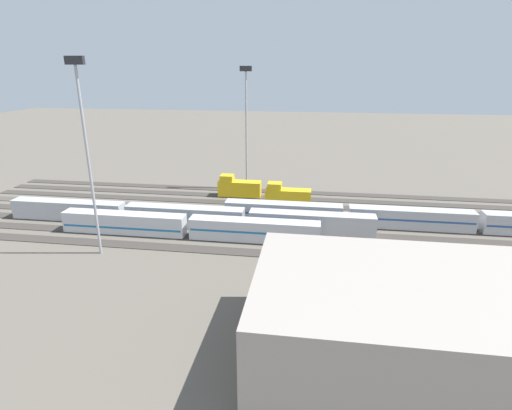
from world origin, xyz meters
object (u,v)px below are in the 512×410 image
object	(u,v)px
train_on_track_4	(411,219)
light_mast_0	(246,114)
maintenance_shed	(451,326)
train_on_track_5	(185,216)
train_on_track_2	(287,196)
train_on_track_6	(188,227)
light_mast_1	(85,137)
train_on_track_1	(239,188)

from	to	relation	value
train_on_track_4	light_mast_0	xyz separation A→B (m)	(35.27, -22.11, 16.50)
maintenance_shed	train_on_track_5	bearing A→B (deg)	-40.73
train_on_track_2	train_on_track_6	size ratio (longest dim) A/B	0.21
train_on_track_5	train_on_track_2	bearing A→B (deg)	-140.95
train_on_track_4	maintenance_shed	bearing A→B (deg)	83.74
train_on_track_4	train_on_track_2	world-z (taller)	train_on_track_2
train_on_track_5	train_on_track_6	bearing A→B (deg)	113.34
train_on_track_6	light_mast_1	world-z (taller)	light_mast_1
train_on_track_6	light_mast_0	distance (m)	36.49
train_on_track_2	train_on_track_5	xyz separation A→B (m)	(18.49, 15.00, -0.14)
train_on_track_1	light_mast_0	world-z (taller)	light_mast_0
light_mast_0	light_mast_1	bearing A→B (deg)	66.60
train_on_track_4	train_on_track_5	world-z (taller)	same
train_on_track_6	light_mast_1	distance (m)	22.89
light_mast_0	light_mast_1	xyz separation A→B (m)	(17.62, 40.72, 0.75)
train_on_track_4	maintenance_shed	size ratio (longest dim) A/B	1.79
train_on_track_1	maintenance_shed	size ratio (longest dim) A/B	0.25
train_on_track_2	train_on_track_1	world-z (taller)	same
train_on_track_2	light_mast_1	xyz separation A→B (m)	(28.65, 28.61, 17.11)
train_on_track_2	light_mast_1	size ratio (longest dim) A/B	0.33
train_on_track_1	light_mast_1	distance (m)	41.32
light_mast_1	maintenance_shed	world-z (taller)	light_mast_1
train_on_track_6	maintenance_shed	bearing A→B (deg)	142.24
light_mast_1	maintenance_shed	bearing A→B (deg)	158.11
train_on_track_5	train_on_track_6	world-z (taller)	same
train_on_track_2	light_mast_1	distance (m)	43.96
train_on_track_2	train_on_track_1	size ratio (longest dim) A/B	1.00
train_on_track_2	light_mast_1	bearing A→B (deg)	44.96
train_on_track_5	train_on_track_1	distance (m)	21.10
train_on_track_2	train_on_track_6	xyz separation A→B (m)	(16.33, 20.00, -0.15)
train_on_track_1	maintenance_shed	xyz separation A→B (m)	(-31.83, 53.18, 2.54)
train_on_track_5	light_mast_0	size ratio (longest dim) A/B	2.43
train_on_track_5	light_mast_1	distance (m)	24.21
train_on_track_4	light_mast_1	distance (m)	58.66
light_mast_0	light_mast_1	distance (m)	44.38
train_on_track_6	train_on_track_5	bearing A→B (deg)	-66.66
train_on_track_2	train_on_track_1	distance (m)	12.80
train_on_track_5	maintenance_shed	distance (m)	50.92
train_on_track_6	light_mast_0	xyz separation A→B (m)	(-5.30, -32.11, 16.51)
train_on_track_1	train_on_track_6	world-z (taller)	train_on_track_1
train_on_track_5	light_mast_0	distance (m)	32.60
train_on_track_5	maintenance_shed	bearing A→B (deg)	139.27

